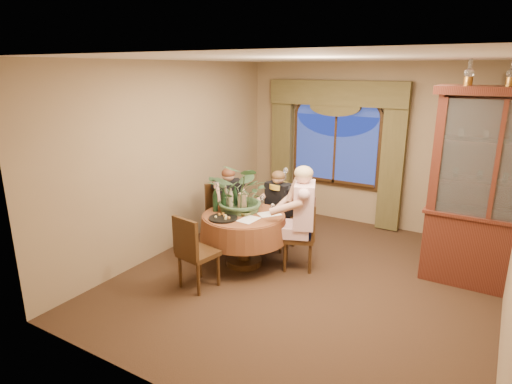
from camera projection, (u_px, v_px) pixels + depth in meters
The scene contains 33 objects.
floor at pixel (307, 279), 5.67m from camera, with size 5.00×5.00×0.00m, color black.
wall_back at pixel (370, 146), 7.34m from camera, with size 4.50×4.50×0.00m, color #836E4F.
ceiling at pixel (315, 58), 4.89m from camera, with size 5.00×5.00×0.00m, color white.
window at pixel (335, 149), 7.61m from camera, with size 1.62×0.10×1.32m, color navy, non-canonical shape.
arched_transom at pixel (337, 105), 7.39m from camera, with size 1.60×0.06×0.44m, color navy, non-canonical shape.
drapery_left at pixel (282, 151), 8.11m from camera, with size 0.38×0.14×2.32m, color #464020.
drapery_right at pixel (392, 163), 7.09m from camera, with size 0.38×0.14×2.32m, color #464020.
swag_valance at pixel (336, 93), 7.27m from camera, with size 2.45×0.16×0.42m, color #464020, non-canonical shape.
dining_table at pixel (244, 239), 6.01m from camera, with size 1.23×1.23×0.75m, color maroon.
china_cabinet at pixel (493, 191), 5.21m from camera, with size 1.53×0.60×2.49m, color #3B140D.
oil_lamp_left at pixel (470, 70), 5.03m from camera, with size 0.11×0.11×0.34m, color #A5722D, non-canonical shape.
oil_lamp_center at pixel (512, 71), 4.81m from camera, with size 0.11×0.11×0.34m, color #A5722D, non-canonical shape.
chair_right at pixel (298, 235), 5.88m from camera, with size 0.42×0.42×0.96m, color black.
chair_back_right at pixel (279, 218), 6.56m from camera, with size 0.42×0.42×0.96m, color black.
chair_back at pixel (223, 216), 6.63m from camera, with size 0.42×0.42×0.96m, color black.
chair_front_left at pixel (198, 251), 5.36m from camera, with size 0.42×0.42×0.96m, color black.
person_pink at pixel (304, 219), 5.78m from camera, with size 0.53×0.48×1.47m, color beige, non-canonical shape.
person_back at pixel (229, 206), 6.69m from camera, with size 0.44×0.40×1.23m, color black, non-canonical shape.
person_scarf at pixel (279, 209), 6.54m from camera, with size 0.44×0.40×1.23m, color black, non-canonical shape.
stoneware_vase at pixel (242, 202), 6.00m from camera, with size 0.14×0.14×0.26m, color #9A7F61, non-canonical shape.
centerpiece_plant at pixel (243, 169), 5.89m from camera, with size 0.92×1.02×0.79m, color #3C5D3A.
olive_bowl at pixel (245, 213), 5.85m from camera, with size 0.17×0.17×0.05m, color brown.
cheese_platter at pixel (223, 218), 5.71m from camera, with size 0.39×0.39×0.02m, color black.
wine_bottle_0 at pixel (231, 200), 5.99m from camera, with size 0.07×0.07×0.33m, color tan.
wine_bottle_1 at pixel (235, 198), 6.09m from camera, with size 0.07×0.07×0.33m, color black.
wine_bottle_2 at pixel (224, 200), 5.98m from camera, with size 0.07×0.07×0.33m, color black.
wine_bottle_3 at pixel (215, 200), 5.98m from camera, with size 0.07×0.07×0.33m, color black.
wine_bottle_4 at pixel (226, 197), 6.10m from camera, with size 0.07×0.07×0.33m, color tan.
tasting_paper_0 at pixel (249, 219), 5.68m from camera, with size 0.21×0.30×0.00m, color white.
tasting_paper_1 at pixel (269, 214), 5.90m from camera, with size 0.21×0.30×0.00m, color white.
wine_glass_person_pink at pixel (273, 210), 5.82m from camera, with size 0.07×0.07×0.18m, color silver, non-canonical shape.
wine_glass_person_back at pixel (236, 200), 6.24m from camera, with size 0.07×0.07×0.18m, color silver, non-canonical shape.
wine_glass_person_scarf at pixel (262, 201), 6.17m from camera, with size 0.07×0.07×0.18m, color silver, non-canonical shape.
Camera 1 is at (2.04, -4.75, 2.69)m, focal length 30.00 mm.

